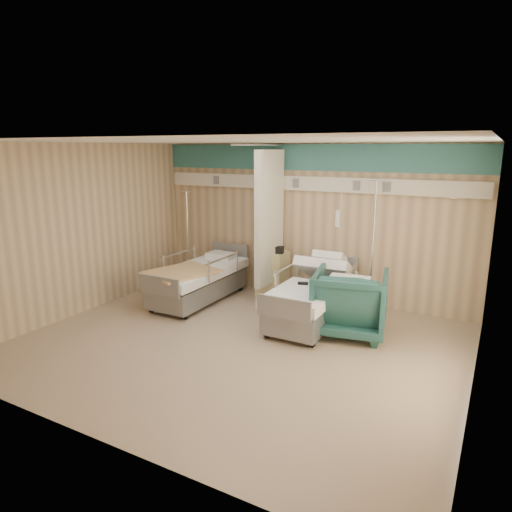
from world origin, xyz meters
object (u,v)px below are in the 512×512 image
(bedside_cabinet, at_px, (273,274))
(bed_left, at_px, (199,284))
(visitor_armchair, at_px, (350,302))
(iv_stand_left, at_px, (189,266))
(bed_right, at_px, (312,303))
(iv_stand_right, at_px, (370,286))

(bedside_cabinet, bearing_deg, bed_left, -139.40)
(visitor_armchair, bearing_deg, iv_stand_left, -24.33)
(bed_right, relative_size, bed_left, 1.00)
(bed_left, bearing_deg, bed_right, 0.00)
(bedside_cabinet, height_order, iv_stand_right, iv_stand_right)
(bed_right, relative_size, iv_stand_right, 0.97)
(bed_right, bearing_deg, visitor_armchair, -12.29)
(bed_left, height_order, iv_stand_right, iv_stand_right)
(bed_left, bearing_deg, iv_stand_left, 136.21)
(bed_left, bearing_deg, iv_stand_right, 17.79)
(bed_left, xyz_separation_m, bedside_cabinet, (1.05, 0.90, 0.11))
(bedside_cabinet, xyz_separation_m, iv_stand_right, (1.82, 0.02, 0.03))
(bedside_cabinet, bearing_deg, visitor_armchair, -30.06)
(bed_right, relative_size, bedside_cabinet, 2.54)
(bed_left, xyz_separation_m, iv_stand_right, (2.87, 0.92, 0.14))
(bed_left, xyz_separation_m, iv_stand_left, (-0.74, 0.71, 0.07))
(bed_right, bearing_deg, iv_stand_left, 166.48)
(visitor_armchair, relative_size, iv_stand_left, 0.56)
(bed_left, distance_m, bedside_cabinet, 1.39)
(visitor_armchair, distance_m, iv_stand_left, 3.69)
(iv_stand_right, bearing_deg, visitor_armchair, -91.26)
(iv_stand_right, bearing_deg, iv_stand_left, -176.57)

